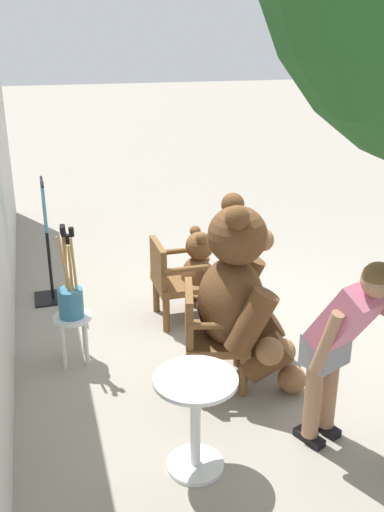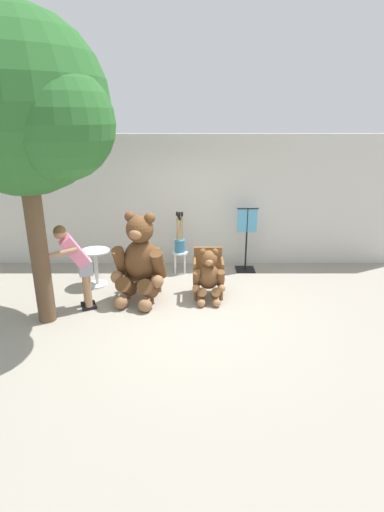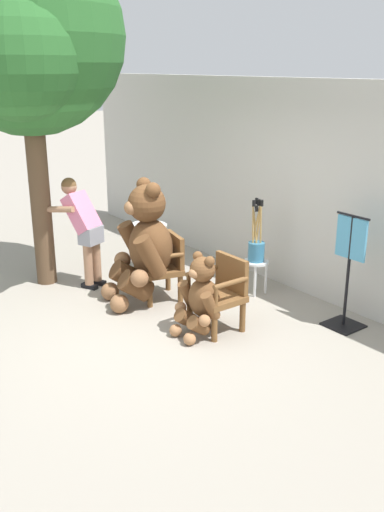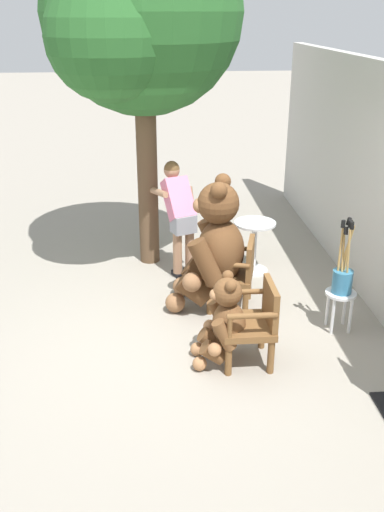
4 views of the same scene
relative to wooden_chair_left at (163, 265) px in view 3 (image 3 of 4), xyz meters
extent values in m
plane|color=gray|center=(0.58, -0.70, -0.46)|extent=(60.00, 60.00, 0.00)
cube|color=beige|center=(0.58, 1.70, 0.94)|extent=(10.00, 0.16, 2.80)
cube|color=brown|center=(-0.02, -0.06, -0.06)|extent=(0.67, 0.64, 0.07)
cylinder|color=brown|center=(-0.29, -0.21, -0.28)|extent=(0.07, 0.07, 0.37)
cylinder|color=brown|center=(0.16, -0.32, -0.28)|extent=(0.07, 0.07, 0.37)
cylinder|color=brown|center=(-0.19, 0.20, -0.28)|extent=(0.07, 0.07, 0.37)
cylinder|color=brown|center=(0.26, 0.09, -0.28)|extent=(0.07, 0.07, 0.37)
cube|color=brown|center=(0.04, 0.16, 0.19)|extent=(0.52, 0.19, 0.42)
cylinder|color=brown|center=(-0.26, 0.00, 0.20)|extent=(0.17, 0.48, 0.06)
cylinder|color=brown|center=(-0.31, -0.20, 0.09)|extent=(0.05, 0.05, 0.22)
cylinder|color=brown|center=(0.23, -0.12, 0.20)|extent=(0.17, 0.48, 0.06)
cylinder|color=brown|center=(0.18, -0.33, 0.09)|extent=(0.05, 0.05, 0.22)
cube|color=brown|center=(1.17, -0.06, -0.06)|extent=(0.56, 0.52, 0.07)
cylinder|color=brown|center=(0.94, -0.27, -0.28)|extent=(0.07, 0.07, 0.37)
cylinder|color=brown|center=(1.40, -0.27, -0.28)|extent=(0.07, 0.07, 0.37)
cylinder|color=brown|center=(0.94, 0.15, -0.28)|extent=(0.07, 0.07, 0.37)
cylinder|color=brown|center=(1.40, 0.15, -0.28)|extent=(0.07, 0.07, 0.37)
cube|color=brown|center=(1.17, 0.17, 0.19)|extent=(0.52, 0.06, 0.42)
cylinder|color=brown|center=(0.92, -0.06, 0.20)|extent=(0.06, 0.48, 0.06)
cylinder|color=brown|center=(0.92, -0.27, 0.09)|extent=(0.05, 0.05, 0.22)
cylinder|color=brown|center=(1.42, -0.06, 0.20)|extent=(0.06, 0.48, 0.06)
cylinder|color=brown|center=(1.42, -0.27, 0.09)|extent=(0.05, 0.05, 0.22)
ellipsoid|color=brown|center=(-0.02, -0.18, 0.27)|extent=(0.77, 0.70, 0.76)
sphere|color=brown|center=(-0.02, -0.22, 0.85)|extent=(0.48, 0.48, 0.48)
ellipsoid|color=#8C603D|center=(-0.07, -0.41, 0.81)|extent=(0.26, 0.23, 0.18)
sphere|color=black|center=(-0.07, -0.41, 0.83)|extent=(0.07, 0.07, 0.07)
sphere|color=brown|center=(-0.19, -0.15, 1.05)|extent=(0.19, 0.19, 0.19)
sphere|color=brown|center=(0.16, -0.24, 1.05)|extent=(0.19, 0.19, 0.19)
cylinder|color=brown|center=(-0.39, -0.22, 0.27)|extent=(0.31, 0.46, 0.57)
sphere|color=#8C603D|center=(-0.44, -0.36, 0.02)|extent=(0.22, 0.22, 0.22)
cylinder|color=brown|center=(0.30, -0.39, 0.27)|extent=(0.31, 0.46, 0.57)
sphere|color=#8C603D|center=(0.28, -0.54, 0.02)|extent=(0.22, 0.22, 0.22)
cylinder|color=brown|center=(-0.28, -0.40, -0.14)|extent=(0.38, 0.52, 0.44)
sphere|color=#8C603D|center=(-0.35, -0.61, -0.34)|extent=(0.24, 0.24, 0.24)
cylinder|color=brown|center=(0.11, -0.50, -0.14)|extent=(0.38, 0.52, 0.44)
sphere|color=#8C603D|center=(0.08, -0.72, -0.34)|extent=(0.24, 0.24, 0.24)
ellipsoid|color=brown|center=(1.17, -0.24, -0.02)|extent=(0.40, 0.34, 0.46)
sphere|color=brown|center=(1.17, -0.26, 0.33)|extent=(0.29, 0.29, 0.29)
ellipsoid|color=#A47148|center=(1.17, -0.39, 0.31)|extent=(0.14, 0.11, 0.11)
sphere|color=black|center=(1.17, -0.39, 0.32)|extent=(0.04, 0.04, 0.04)
sphere|color=brown|center=(1.06, -0.25, 0.45)|extent=(0.11, 0.11, 0.11)
sphere|color=brown|center=(1.28, -0.25, 0.45)|extent=(0.11, 0.11, 0.11)
cylinder|color=brown|center=(0.95, -0.32, -0.02)|extent=(0.13, 0.25, 0.34)
sphere|color=#A47148|center=(0.94, -0.41, -0.17)|extent=(0.14, 0.14, 0.14)
cylinder|color=brown|center=(1.38, -0.32, -0.02)|extent=(0.13, 0.25, 0.34)
sphere|color=#A47148|center=(1.39, -0.41, -0.17)|extent=(0.14, 0.14, 0.14)
cylinder|color=brown|center=(1.05, -0.41, -0.27)|extent=(0.17, 0.28, 0.27)
sphere|color=#A47148|center=(1.03, -0.54, -0.39)|extent=(0.14, 0.14, 0.14)
cylinder|color=brown|center=(1.29, -0.41, -0.27)|extent=(0.17, 0.28, 0.27)
sphere|color=#A47148|center=(1.30, -0.54, -0.39)|extent=(0.14, 0.14, 0.14)
cube|color=black|center=(-0.96, -0.47, -0.43)|extent=(0.26, 0.17, 0.06)
cylinder|color=#A37556|center=(-0.96, -0.47, 0.01)|extent=(0.12, 0.12, 0.82)
cube|color=black|center=(-0.89, -0.64, -0.43)|extent=(0.26, 0.17, 0.06)
cylinder|color=#A37556|center=(-0.89, -0.64, 0.01)|extent=(0.12, 0.12, 0.82)
cube|color=gray|center=(-0.93, -0.56, 0.29)|extent=(0.32, 0.36, 0.24)
cube|color=pink|center=(-1.06, -0.61, 0.59)|extent=(0.54, 0.47, 0.56)
sphere|color=#A37556|center=(-1.24, -0.69, 0.92)|extent=(0.21, 0.21, 0.21)
sphere|color=brown|center=(-1.24, -0.69, 0.94)|extent=(0.21, 0.21, 0.21)
cylinder|color=#A37556|center=(-1.22, -0.88, 0.64)|extent=(0.56, 0.29, 0.15)
cylinder|color=#A37556|center=(-1.13, -0.44, 0.47)|extent=(0.23, 0.16, 0.50)
cylinder|color=silver|center=(0.62, 1.08, -0.02)|extent=(0.34, 0.34, 0.03)
cylinder|color=silver|center=(0.72, 1.18, -0.25)|extent=(0.04, 0.04, 0.43)
cylinder|color=silver|center=(0.52, 1.18, -0.25)|extent=(0.04, 0.04, 0.43)
cylinder|color=silver|center=(0.72, 0.98, -0.25)|extent=(0.04, 0.04, 0.43)
cylinder|color=silver|center=(0.52, 0.98, -0.25)|extent=(0.04, 0.04, 0.43)
cylinder|color=teal|center=(0.62, 1.08, 0.13)|extent=(0.22, 0.22, 0.26)
cylinder|color=tan|center=(0.62, 1.06, 0.38)|extent=(0.14, 0.03, 0.60)
cylinder|color=black|center=(0.62, 1.06, 0.72)|extent=(0.06, 0.05, 0.09)
cylinder|color=tan|center=(0.57, 1.09, 0.42)|extent=(0.06, 0.14, 0.69)
cylinder|color=black|center=(0.57, 1.09, 0.81)|extent=(0.05, 0.06, 0.09)
cylinder|color=tan|center=(0.67, 1.09, 0.42)|extent=(0.03, 0.06, 0.68)
cylinder|color=black|center=(0.67, 1.09, 0.80)|extent=(0.05, 0.05, 0.08)
cylinder|color=tan|center=(0.59, 1.03, 0.41)|extent=(0.08, 0.05, 0.67)
cylinder|color=black|center=(0.59, 1.03, 0.79)|extent=(0.05, 0.05, 0.08)
cylinder|color=tan|center=(0.62, 1.09, 0.42)|extent=(0.09, 0.03, 0.68)
cylinder|color=black|center=(0.62, 1.09, 0.80)|extent=(0.05, 0.04, 0.08)
cylinder|color=silver|center=(-0.98, 0.40, 0.24)|extent=(0.56, 0.56, 0.03)
cylinder|color=silver|center=(-0.98, 0.40, -0.12)|extent=(0.07, 0.07, 0.69)
cylinder|color=silver|center=(-0.98, 0.40, -0.45)|extent=(0.40, 0.40, 0.03)
cylinder|color=brown|center=(-1.48, -1.01, 0.85)|extent=(0.28, 0.28, 2.61)
sphere|color=#286028|center=(-1.48, -1.01, 2.84)|extent=(2.49, 2.49, 2.49)
sphere|color=#286028|center=(-0.86, -1.38, 2.59)|extent=(1.49, 1.49, 1.49)
cube|color=black|center=(2.02, 1.21, -0.45)|extent=(0.40, 0.40, 0.02)
cylinder|color=black|center=(2.02, 1.21, 0.21)|extent=(0.04, 0.04, 1.35)
cylinder|color=black|center=(2.02, 1.21, 0.89)|extent=(0.44, 0.03, 0.03)
cube|color=#4C99BF|center=(2.02, 1.21, 0.63)|extent=(0.40, 0.03, 0.48)
camera|label=1|loc=(-4.00, 1.28, 2.34)|focal=40.00mm
camera|label=2|loc=(0.87, -6.80, 2.70)|focal=28.00mm
camera|label=3|loc=(5.85, -3.95, 2.49)|focal=40.00mm
camera|label=4|loc=(6.07, -1.00, 2.84)|focal=40.00mm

